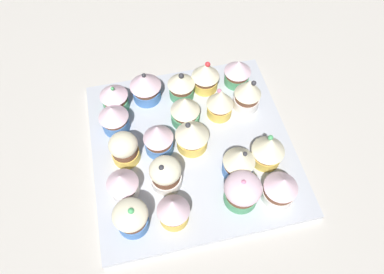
{
  "coord_description": "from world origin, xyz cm",
  "views": [
    {
      "loc": [
        -36.15,
        8.2,
        62.89
      ],
      "look_at": [
        0.0,
        0.0,
        4.2
      ],
      "focal_mm": 33.33,
      "sensor_mm": 36.0,
      "label": 1
    }
  ],
  "objects_px": {
    "cupcake_3": "(238,72)",
    "cupcake_12": "(166,174)",
    "cupcake_5": "(239,161)",
    "cupcake_15": "(131,218)",
    "cupcake_8": "(191,136)",
    "cupcake_13": "(158,138)",
    "cupcake_1": "(268,150)",
    "cupcake_6": "(220,102)",
    "cupcake_14": "(145,86)",
    "cupcake_0": "(280,188)",
    "cupcake_4": "(242,191)",
    "cupcake_18": "(114,118)",
    "cupcake_9": "(183,110)",
    "baking_tray": "(192,146)",
    "cupcake_16": "(123,184)",
    "cupcake_2": "(248,93)",
    "cupcake_7": "(206,76)",
    "cupcake_10": "(181,84)",
    "cupcake_19": "(114,97)",
    "cupcake_11": "(173,210)",
    "cupcake_17": "(124,147)"
  },
  "relations": [
    {
      "from": "cupcake_7",
      "to": "cupcake_11",
      "type": "relative_size",
      "value": 1.01
    },
    {
      "from": "cupcake_8",
      "to": "cupcake_13",
      "type": "height_order",
      "value": "cupcake_8"
    },
    {
      "from": "cupcake_3",
      "to": "cupcake_13",
      "type": "height_order",
      "value": "cupcake_13"
    },
    {
      "from": "cupcake_12",
      "to": "cupcake_18",
      "type": "height_order",
      "value": "cupcake_12"
    },
    {
      "from": "cupcake_14",
      "to": "cupcake_19",
      "type": "height_order",
      "value": "cupcake_14"
    },
    {
      "from": "cupcake_15",
      "to": "cupcake_19",
      "type": "bearing_deg",
      "value": 0.11
    },
    {
      "from": "cupcake_12",
      "to": "cupcake_13",
      "type": "xyz_separation_m",
      "value": [
        0.08,
        -0.0,
        0.0
      ]
    },
    {
      "from": "cupcake_2",
      "to": "cupcake_16",
      "type": "distance_m",
      "value": 0.31
    },
    {
      "from": "cupcake_4",
      "to": "cupcake_5",
      "type": "xyz_separation_m",
      "value": [
        0.06,
        -0.01,
        0.0
      ]
    },
    {
      "from": "cupcake_6",
      "to": "cupcake_19",
      "type": "height_order",
      "value": "cupcake_6"
    },
    {
      "from": "cupcake_1",
      "to": "cupcake_6",
      "type": "distance_m",
      "value": 0.14
    },
    {
      "from": "baking_tray",
      "to": "cupcake_13",
      "type": "distance_m",
      "value": 0.08
    },
    {
      "from": "cupcake_13",
      "to": "cupcake_16",
      "type": "xyz_separation_m",
      "value": [
        -0.08,
        0.08,
        -0.0
      ]
    },
    {
      "from": "cupcake_0",
      "to": "cupcake_4",
      "type": "xyz_separation_m",
      "value": [
        0.01,
        0.07,
        0.0
      ]
    },
    {
      "from": "cupcake_7",
      "to": "cupcake_11",
      "type": "bearing_deg",
      "value": 155.83
    },
    {
      "from": "cupcake_12",
      "to": "cupcake_1",
      "type": "bearing_deg",
      "value": -88.3
    },
    {
      "from": "cupcake_5",
      "to": "cupcake_12",
      "type": "distance_m",
      "value": 0.14
    },
    {
      "from": "cupcake_14",
      "to": "cupcake_11",
      "type": "bearing_deg",
      "value": -179.15
    },
    {
      "from": "cupcake_9",
      "to": "cupcake_8",
      "type": "bearing_deg",
      "value": -178.72
    },
    {
      "from": "cupcake_4",
      "to": "cupcake_17",
      "type": "xyz_separation_m",
      "value": [
        0.14,
        0.19,
        0.0
      ]
    },
    {
      "from": "cupcake_5",
      "to": "cupcake_18",
      "type": "relative_size",
      "value": 1.13
    },
    {
      "from": "cupcake_4",
      "to": "cupcake_18",
      "type": "xyz_separation_m",
      "value": [
        0.21,
        0.2,
        0.0
      ]
    },
    {
      "from": "cupcake_2",
      "to": "cupcake_1",
      "type": "bearing_deg",
      "value": 179.1
    },
    {
      "from": "baking_tray",
      "to": "cupcake_14",
      "type": "xyz_separation_m",
      "value": [
        0.14,
        0.07,
        0.05
      ]
    },
    {
      "from": "cupcake_6",
      "to": "cupcake_16",
      "type": "bearing_deg",
      "value": 121.99
    },
    {
      "from": "cupcake_4",
      "to": "cupcake_9",
      "type": "height_order",
      "value": "cupcake_9"
    },
    {
      "from": "cupcake_7",
      "to": "cupcake_15",
      "type": "distance_m",
      "value": 0.34
    },
    {
      "from": "cupcake_2",
      "to": "cupcake_14",
      "type": "relative_size",
      "value": 1.07
    },
    {
      "from": "cupcake_12",
      "to": "cupcake_16",
      "type": "xyz_separation_m",
      "value": [
        -0.0,
        0.08,
        0.0
      ]
    },
    {
      "from": "cupcake_0",
      "to": "cupcake_3",
      "type": "bearing_deg",
      "value": -1.08
    },
    {
      "from": "cupcake_1",
      "to": "cupcake_7",
      "type": "relative_size",
      "value": 0.99
    },
    {
      "from": "cupcake_6",
      "to": "cupcake_18",
      "type": "distance_m",
      "value": 0.22
    },
    {
      "from": "cupcake_13",
      "to": "cupcake_8",
      "type": "bearing_deg",
      "value": -99.35
    },
    {
      "from": "cupcake_3",
      "to": "cupcake_11",
      "type": "bearing_deg",
      "value": 144.81
    },
    {
      "from": "cupcake_3",
      "to": "cupcake_12",
      "type": "bearing_deg",
      "value": 136.64
    },
    {
      "from": "baking_tray",
      "to": "cupcake_19",
      "type": "bearing_deg",
      "value": 46.53
    },
    {
      "from": "cupcake_5",
      "to": "cupcake_15",
      "type": "xyz_separation_m",
      "value": [
        -0.06,
        0.21,
        -0.0
      ]
    },
    {
      "from": "cupcake_1",
      "to": "cupcake_12",
      "type": "bearing_deg",
      "value": 91.7
    },
    {
      "from": "cupcake_9",
      "to": "baking_tray",
      "type": "bearing_deg",
      "value": -175.73
    },
    {
      "from": "cupcake_3",
      "to": "cupcake_10",
      "type": "distance_m",
      "value": 0.13
    },
    {
      "from": "cupcake_12",
      "to": "cupcake_19",
      "type": "relative_size",
      "value": 1.02
    },
    {
      "from": "cupcake_0",
      "to": "cupcake_5",
      "type": "distance_m",
      "value": 0.09
    },
    {
      "from": "cupcake_3",
      "to": "cupcake_11",
      "type": "height_order",
      "value": "cupcake_11"
    },
    {
      "from": "cupcake_5",
      "to": "cupcake_14",
      "type": "height_order",
      "value": "same"
    },
    {
      "from": "cupcake_8",
      "to": "cupcake_3",
      "type": "bearing_deg",
      "value": -43.55
    },
    {
      "from": "cupcake_14",
      "to": "cupcake_13",
      "type": "bearing_deg",
      "value": -178.25
    },
    {
      "from": "cupcake_12",
      "to": "cupcake_16",
      "type": "distance_m",
      "value": 0.08
    },
    {
      "from": "cupcake_3",
      "to": "cupcake_15",
      "type": "height_order",
      "value": "cupcake_15"
    },
    {
      "from": "cupcake_5",
      "to": "cupcake_8",
      "type": "xyz_separation_m",
      "value": [
        0.07,
        0.08,
        0.0
      ]
    },
    {
      "from": "cupcake_13",
      "to": "cupcake_18",
      "type": "relative_size",
      "value": 1.13
    }
  ]
}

